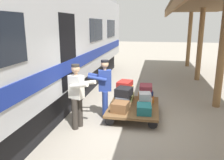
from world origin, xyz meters
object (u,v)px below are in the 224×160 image
object	(u,v)px
suitcase_black_hardshell	(124,92)
suitcase_navy_fabric	(147,92)
suitcase_red_plastic	(125,84)
porter_by_door	(77,94)
train_car	(18,47)
suitcase_slate_roller	(123,100)
suitcase_burgundy_valise	(146,87)
porter_in_overalls	(104,87)
suitcase_orange_carryall	(146,97)
suitcase_yellow_case	(125,90)
suitcase_teal_softside	(144,109)
suitcase_gray_aluminum	(145,97)
suitcase_cream_canvas	(145,103)
luggage_cart	(134,107)
suitcase_olive_duffel	(125,96)
suitcase_brown_leather	(120,107)

from	to	relation	value
suitcase_black_hardshell	suitcase_navy_fabric	xyz separation A→B (m)	(-0.64, -0.55, -0.12)
suitcase_red_plastic	porter_by_door	distance (m)	1.92
train_car	suitcase_slate_roller	bearing A→B (deg)	-168.35
suitcase_burgundy_valise	porter_in_overalls	size ratio (longest dim) A/B	0.31
suitcase_black_hardshell	suitcase_navy_fabric	bearing A→B (deg)	-139.43
suitcase_burgundy_valise	train_car	bearing A→B (deg)	17.74
suitcase_black_hardshell	porter_by_door	xyz separation A→B (m)	(1.06, 1.08, 0.19)
suitcase_orange_carryall	suitcase_slate_roller	xyz separation A→B (m)	(0.65, 0.53, 0.04)
porter_by_door	porter_in_overalls	bearing A→B (deg)	-123.15
suitcase_yellow_case	suitcase_red_plastic	distance (m)	0.20
suitcase_burgundy_valise	porter_by_door	distance (m)	2.33
suitcase_teal_softside	suitcase_red_plastic	size ratio (longest dim) A/B	0.92
suitcase_gray_aluminum	suitcase_burgundy_valise	bearing A→B (deg)	-89.71
suitcase_slate_roller	suitcase_cream_canvas	bearing A→B (deg)	180.00
luggage_cart	porter_in_overalls	size ratio (longest dim) A/B	1.13
suitcase_olive_duffel	suitcase_red_plastic	xyz separation A→B (m)	(0.02, -0.03, 0.41)
suitcase_slate_roller	suitcase_yellow_case	distance (m)	0.55
train_car	porter_by_door	world-z (taller)	train_car
train_car	porter_by_door	distance (m)	2.24
suitcase_teal_softside	suitcase_orange_carryall	distance (m)	1.06
suitcase_burgundy_valise	luggage_cart	bearing A→B (deg)	59.37
suitcase_brown_leather	suitcase_red_plastic	size ratio (longest dim) A/B	0.82
suitcase_teal_softside	suitcase_brown_leather	xyz separation A→B (m)	(0.65, 0.00, 0.01)
suitcase_olive_duffel	suitcase_red_plastic	size ratio (longest dim) A/B	0.94
suitcase_burgundy_valise	porter_in_overalls	bearing A→B (deg)	34.86
porter_in_overalls	suitcase_burgundy_valise	bearing A→B (deg)	-145.14
luggage_cart	suitcase_navy_fabric	distance (m)	0.73
suitcase_teal_softside	suitcase_cream_canvas	size ratio (longest dim) A/B	1.05
suitcase_orange_carryall	suitcase_brown_leather	world-z (taller)	suitcase_brown_leather
suitcase_orange_carryall	porter_in_overalls	world-z (taller)	porter_in_overalls
suitcase_teal_softside	suitcase_cream_canvas	xyz separation A→B (m)	(0.00, -0.53, -0.02)
suitcase_red_plastic	suitcase_orange_carryall	bearing A→B (deg)	177.75
suitcase_cream_canvas	suitcase_yellow_case	world-z (taller)	suitcase_yellow_case
suitcase_olive_duffel	suitcase_yellow_case	bearing A→B (deg)	34.17
suitcase_brown_leather	luggage_cart	bearing A→B (deg)	-121.58
suitcase_slate_roller	porter_in_overalls	distance (m)	0.73
suitcase_brown_leather	suitcase_cream_canvas	distance (m)	0.84
suitcase_teal_softside	suitcase_olive_duffel	xyz separation A→B (m)	(0.65, -1.06, -0.02)
suitcase_orange_carryall	train_car	bearing A→B (deg)	17.62
suitcase_black_hardshell	suitcase_gray_aluminum	world-z (taller)	suitcase_black_hardshell
suitcase_cream_canvas	suitcase_teal_softside	bearing A→B (deg)	90.00
suitcase_teal_softside	suitcase_slate_roller	world-z (taller)	suitcase_slate_roller
suitcase_orange_carryall	luggage_cart	bearing A→B (deg)	58.42
suitcase_orange_carryall	suitcase_cream_canvas	xyz separation A→B (m)	(0.00, 0.53, -0.01)
suitcase_slate_roller	porter_by_door	bearing A→B (deg)	46.04
train_car	suitcase_black_hardshell	xyz separation A→B (m)	(-2.93, -0.60, -1.33)
train_car	suitcase_teal_softside	size ratio (longest dim) A/B	33.56
porter_in_overalls	porter_by_door	size ratio (longest dim) A/B	1.00
suitcase_brown_leather	suitcase_navy_fabric	distance (m)	1.28
suitcase_teal_softside	porter_by_door	world-z (taller)	porter_by_door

